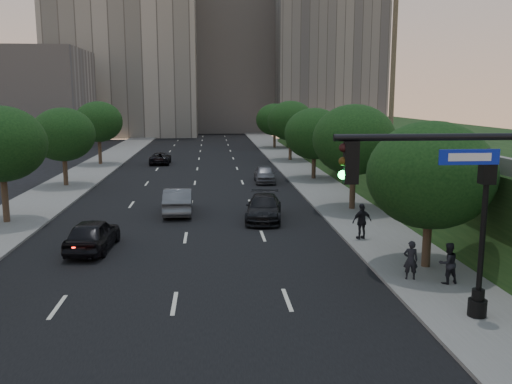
{
  "coord_description": "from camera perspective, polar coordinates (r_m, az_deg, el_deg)",
  "views": [
    {
      "loc": [
        1.34,
        -13.21,
        7.19
      ],
      "look_at": [
        3.05,
        7.01,
        3.6
      ],
      "focal_mm": 38.0,
      "sensor_mm": 36.0,
      "label": 1
    }
  ],
  "objects": [
    {
      "name": "ground",
      "position": [
        15.1,
        -9.86,
        -18.56
      ],
      "size": [
        160.0,
        160.0,
        0.0
      ],
      "primitive_type": "plane",
      "color": "black",
      "rests_on": "ground"
    },
    {
      "name": "road_surface",
      "position": [
        43.82,
        -6.52,
        0.53
      ],
      "size": [
        16.0,
        140.0,
        0.02
      ],
      "primitive_type": "cube",
      "color": "black",
      "rests_on": "ground"
    },
    {
      "name": "sidewalk_right",
      "position": [
        44.69,
        6.73,
        0.8
      ],
      "size": [
        4.5,
        140.0,
        0.15
      ],
      "primitive_type": "cube",
      "color": "slate",
      "rests_on": "ground"
    },
    {
      "name": "sidewalk_left",
      "position": [
        45.3,
        -19.59,
        0.41
      ],
      "size": [
        4.5,
        140.0,
        0.15
      ],
      "primitive_type": "cube",
      "color": "slate",
      "rests_on": "ground"
    },
    {
      "name": "embankment",
      "position": [
        46.39,
        21.68,
        2.89
      ],
      "size": [
        18.0,
        90.0,
        4.0
      ],
      "primitive_type": "cube",
      "color": "black",
      "rests_on": "ground"
    },
    {
      "name": "parapet_wall",
      "position": [
        43.06,
        11.65,
        6.04
      ],
      "size": [
        0.35,
        90.0,
        0.7
      ],
      "primitive_type": "cube",
      "color": "slate",
      "rests_on": "embankment"
    },
    {
      "name": "office_block_left",
      "position": [
        106.69,
        -13.52,
        14.49
      ],
      "size": [
        26.0,
        20.0,
        32.0
      ],
      "primitive_type": "cube",
      "color": "gray",
      "rests_on": "ground"
    },
    {
      "name": "office_block_mid",
      "position": [
        115.45,
        -2.58,
        12.9
      ],
      "size": [
        22.0,
        18.0,
        26.0
      ],
      "primitive_type": "cube",
      "color": "#A9A29B",
      "rests_on": "ground"
    },
    {
      "name": "office_block_right",
      "position": [
        112.06,
        7.12,
        15.49
      ],
      "size": [
        20.0,
        22.0,
        36.0
      ],
      "primitive_type": "cube",
      "color": "gray",
      "rests_on": "ground"
    },
    {
      "name": "office_block_filler",
      "position": [
        87.59,
        -23.33,
        9.1
      ],
      "size": [
        18.0,
        16.0,
        14.0
      ],
      "primitive_type": "cube",
      "color": "#A9A29B",
      "rests_on": "ground"
    },
    {
      "name": "tree_right_a",
      "position": [
        23.24,
        17.9,
        1.71
      ],
      "size": [
        5.2,
        5.2,
        6.24
      ],
      "color": "#38281C",
      "rests_on": "ground"
    },
    {
      "name": "tree_right_b",
      "position": [
        34.5,
        10.28,
        5.42
      ],
      "size": [
        5.2,
        5.2,
        6.74
      ],
      "color": "#38281C",
      "rests_on": "ground"
    },
    {
      "name": "tree_right_c",
      "position": [
        47.18,
        6.16,
        6.12
      ],
      "size": [
        5.2,
        5.2,
        6.24
      ],
      "color": "#38281C",
      "rests_on": "ground"
    },
    {
      "name": "tree_right_d",
      "position": [
        60.93,
        3.66,
        7.49
      ],
      "size": [
        5.2,
        5.2,
        6.74
      ],
      "color": "#38281C",
      "rests_on": "ground"
    },
    {
      "name": "tree_right_e",
      "position": [
        75.81,
        1.98,
        7.63
      ],
      "size": [
        5.2,
        5.2,
        6.24
      ],
      "color": "#38281C",
      "rests_on": "ground"
    },
    {
      "name": "tree_left_b",
      "position": [
        33.41,
        -25.29,
        4.59
      ],
      "size": [
        5.0,
        5.0,
        6.71
      ],
      "color": "#38281C",
      "rests_on": "ground"
    },
    {
      "name": "tree_left_c",
      "position": [
        45.81,
        -19.64,
        5.71
      ],
      "size": [
        5.0,
        5.0,
        6.34
      ],
      "color": "#38281C",
      "rests_on": "ground"
    },
    {
      "name": "tree_left_d",
      "position": [
        59.42,
        -16.25,
        7.11
      ],
      "size": [
        5.0,
        5.0,
        6.71
      ],
      "color": "#38281C",
      "rests_on": "ground"
    },
    {
      "name": "street_lamp",
      "position": [
        18.69,
        22.7,
        -4.86
      ],
      "size": [
        0.64,
        0.64,
        5.62
      ],
      "color": "black",
      "rests_on": "ground"
    },
    {
      "name": "sedan_near_left",
      "position": [
        26.71,
        -16.82,
        -4.32
      ],
      "size": [
        2.12,
        4.63,
        1.54
      ],
      "primitive_type": "imported",
      "rotation": [
        0.0,
        0.0,
        3.07
      ],
      "color": "black",
      "rests_on": "ground"
    },
    {
      "name": "sedan_mid_left",
      "position": [
        33.94,
        -8.21,
        -0.91
      ],
      "size": [
        1.82,
        4.93,
        1.61
      ],
      "primitive_type": "imported",
      "rotation": [
        0.0,
        0.0,
        3.16
      ],
      "color": "#515358",
      "rests_on": "ground"
    },
    {
      "name": "sedan_far_left",
      "position": [
        59.3,
        -10.03,
        3.53
      ],
      "size": [
        2.15,
        4.59,
        1.27
      ],
      "primitive_type": "imported",
      "rotation": [
        0.0,
        0.0,
        3.15
      ],
      "color": "black",
      "rests_on": "ground"
    },
    {
      "name": "sedan_near_right",
      "position": [
        31.83,
        0.82,
        -1.69
      ],
      "size": [
        2.66,
        5.23,
        1.45
      ],
      "primitive_type": "imported",
      "rotation": [
        0.0,
        0.0,
        -0.13
      ],
      "color": "black",
      "rests_on": "ground"
    },
    {
      "name": "sedan_far_right",
      "position": [
        45.81,
        0.92,
        1.91
      ],
      "size": [
        1.81,
        4.27,
        1.44
      ],
      "primitive_type": "imported",
      "rotation": [
        0.0,
        0.0,
        -0.02
      ],
      "color": "#5C5D64",
      "rests_on": "ground"
    },
    {
      "name": "pedestrian_a",
      "position": [
        22.03,
        15.97,
        -6.9
      ],
      "size": [
        0.62,
        0.47,
        1.54
      ],
      "primitive_type": "imported",
      "rotation": [
        0.0,
        0.0,
        2.96
      ],
      "color": "black",
      "rests_on": "sidewalk_right"
    },
    {
      "name": "pedestrian_b",
      "position": [
        21.97,
        19.55,
        -7.07
      ],
      "size": [
        0.87,
        0.74,
        1.59
      ],
      "primitive_type": "imported",
      "rotation": [
        0.0,
        0.0,
        3.33
      ],
      "color": "black",
      "rests_on": "sidewalk_right"
    },
    {
      "name": "pedestrian_c",
      "position": [
        27.54,
        11.09,
        -3.05
      ],
      "size": [
        1.13,
        0.7,
        1.8
      ],
      "primitive_type": "imported",
      "rotation": [
        0.0,
        0.0,
        3.41
      ],
      "color": "black",
      "rests_on": "sidewalk_right"
    }
  ]
}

